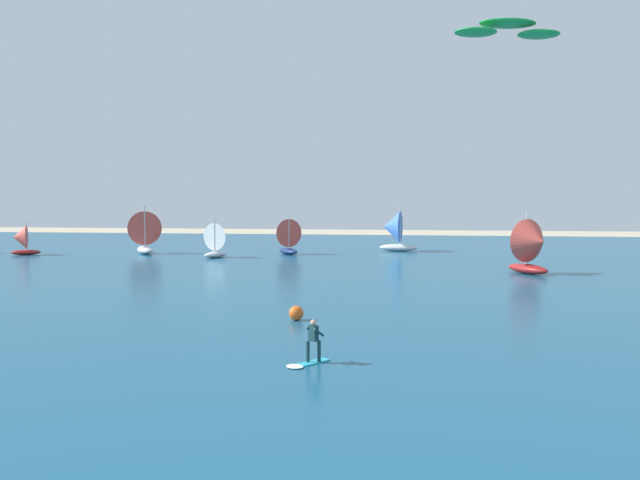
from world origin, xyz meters
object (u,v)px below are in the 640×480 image
sailboat_far_right (534,246)px  marker_buoy (296,313)px  kitesurfer (310,348)px  kite (507,29)px  sailboat_mid_right (393,230)px  sailboat_center_horizon (286,236)px  sailboat_heeled_over (21,240)px  sailboat_trailing (218,239)px  sailboat_leading (144,232)px

sailboat_far_right → marker_buoy: 26.17m
kitesurfer → sailboat_far_right: sailboat_far_right is taller
kite → sailboat_mid_right: size_ratio=1.00×
sailboat_center_horizon → marker_buoy: 36.38m
kitesurfer → sailboat_heeled_over: (-35.81, 39.32, 1.00)m
sailboat_mid_right → sailboat_far_right: size_ratio=1.02×
sailboat_far_right → sailboat_trailing: size_ratio=1.27×
sailboat_trailing → sailboat_heeled_over: 20.97m
sailboat_leading → marker_buoy: size_ratio=6.78×
kitesurfer → sailboat_center_horizon: (-8.67, 44.01, 1.32)m
sailboat_center_horizon → sailboat_far_right: bearing=-33.4°
sailboat_heeled_over → sailboat_trailing: bearing=1.1°
sailboat_far_right → sailboat_heeled_over: (-49.66, 10.15, -0.66)m
kitesurfer → sailboat_far_right: (13.85, 29.17, 1.65)m
kite → sailboat_center_horizon: bearing=113.5°
kitesurfer → sailboat_mid_right: bearing=87.0°
sailboat_mid_right → sailboat_heeled_over: bearing=-166.0°
kitesurfer → sailboat_heeled_over: size_ratio=0.54×
sailboat_heeled_over → sailboat_center_horizon: bearing=9.8°
sailboat_center_horizon → sailboat_mid_right: bearing=23.4°
sailboat_heeled_over → marker_buoy: 45.99m
kitesurfer → sailboat_leading: sailboat_leading is taller
kite → sailboat_leading: size_ratio=0.99×
sailboat_mid_right → marker_buoy: 40.83m
sailboat_center_horizon → sailboat_trailing: (-6.17, -4.28, -0.14)m
sailboat_mid_right → sailboat_trailing: 19.63m
kitesurfer → marker_buoy: (-1.85, 8.32, -0.23)m
kitesurfer → sailboat_center_horizon: bearing=101.1°
kitesurfer → sailboat_trailing: sailboat_trailing is taller
kite → marker_buoy: 16.67m
sailboat_center_horizon → sailboat_trailing: 7.51m
sailboat_trailing → marker_buoy: 34.02m
sailboat_leading → marker_buoy: (22.16, -34.70, -1.95)m
sailboat_center_horizon → sailboat_mid_right: sailboat_mid_right is taller
sailboat_mid_right → sailboat_heeled_over: 39.52m
sailboat_leading → sailboat_far_right: size_ratio=1.03×
kite → sailboat_heeled_over: kite is taller
marker_buoy → sailboat_leading: bearing=122.6°
sailboat_trailing → marker_buoy: bearing=-67.5°
kitesurfer → marker_buoy: 8.52m
sailboat_trailing → sailboat_center_horizon: bearing=34.8°
kite → kitesurfer: bearing=-143.8°
sailboat_leading → marker_buoy: 41.22m
sailboat_leading → sailboat_center_horizon: size_ratio=1.21×
kite → sailboat_leading: bearing=130.7°
sailboat_leading → kitesurfer: bearing=-60.8°
sailboat_leading → sailboat_mid_right: 27.18m
sailboat_leading → sailboat_trailing: bearing=-19.7°
sailboat_mid_right → sailboat_heeled_over: sailboat_mid_right is taller
sailboat_mid_right → sailboat_far_right: sailboat_mid_right is taller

